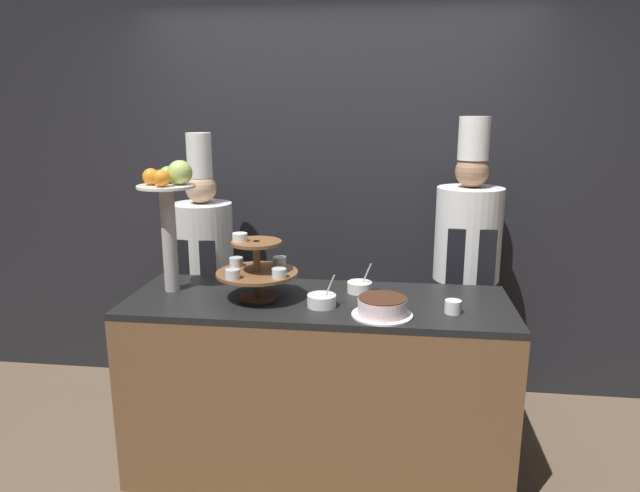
{
  "coord_description": "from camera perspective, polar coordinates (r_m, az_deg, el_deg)",
  "views": [
    {
      "loc": [
        0.35,
        -2.35,
        1.87
      ],
      "look_at": [
        0.0,
        0.44,
        1.19
      ],
      "focal_mm": 32.0,
      "sensor_mm": 36.0,
      "label": 1
    }
  ],
  "objects": [
    {
      "name": "cake_round",
      "position": [
        2.65,
        6.24,
        -6.07
      ],
      "size": [
        0.28,
        0.28,
        0.09
      ],
      "color": "white",
      "rests_on": "buffet_counter"
    },
    {
      "name": "cup_white",
      "position": [
        2.74,
        13.16,
        -5.94
      ],
      "size": [
        0.08,
        0.08,
        0.06
      ],
      "color": "white",
      "rests_on": "buffet_counter"
    },
    {
      "name": "serving_bowl_far",
      "position": [
        2.97,
        3.99,
        -4.11
      ],
      "size": [
        0.13,
        0.13,
        0.16
      ],
      "color": "white",
      "rests_on": "buffet_counter"
    },
    {
      "name": "wall_back",
      "position": [
        3.75,
        1.75,
        6.33
      ],
      "size": [
        10.0,
        0.06,
        2.8
      ],
      "color": "#232328",
      "rests_on": "ground_plane"
    },
    {
      "name": "serving_bowl_near",
      "position": [
        2.75,
        0.17,
        -5.47
      ],
      "size": [
        0.14,
        0.14,
        0.16
      ],
      "color": "white",
      "rests_on": "buffet_counter"
    },
    {
      "name": "chef_left",
      "position": [
        3.65,
        -11.47,
        -1.91
      ],
      "size": [
        0.37,
        0.37,
        1.73
      ],
      "color": "black",
      "rests_on": "ground_plane"
    },
    {
      "name": "chef_center_left",
      "position": [
        3.47,
        14.43,
        -1.49
      ],
      "size": [
        0.38,
        0.38,
        1.83
      ],
      "color": "#28282D",
      "rests_on": "ground_plane"
    },
    {
      "name": "fruit_pedestal",
      "position": [
        2.99,
        -14.84,
        4.3
      ],
      "size": [
        0.29,
        0.29,
        0.68
      ],
      "color": "#B2ADA8",
      "rests_on": "buffet_counter"
    },
    {
      "name": "tiered_stand",
      "position": [
        2.84,
        -6.38,
        -2.17
      ],
      "size": [
        0.41,
        0.41,
        0.34
      ],
      "color": "brown",
      "rests_on": "buffet_counter"
    },
    {
      "name": "buffet_counter",
      "position": [
        3.05,
        -0.24,
        -13.75
      ],
      "size": [
        1.91,
        0.67,
        0.94
      ],
      "color": "brown",
      "rests_on": "ground_plane"
    }
  ]
}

